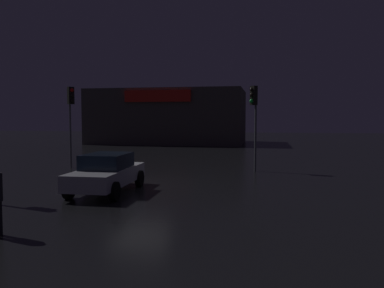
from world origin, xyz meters
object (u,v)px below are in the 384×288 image
Objects in this scene: store_building at (170,117)px; traffic_signal_opposite at (254,108)px; traffic_signal_cross_left at (71,106)px; car_near at (107,172)px.

store_building is 24.27m from traffic_signal_opposite.
car_near is at bearing -52.68° from traffic_signal_cross_left.
store_building is 3.63× the size of traffic_signal_cross_left.
store_building is at bearing 114.59° from traffic_signal_opposite.
traffic_signal_cross_left is at bearing -90.21° from store_building.
store_building is 29.38m from car_near.
traffic_signal_cross_left is (-10.18, -0.47, 0.14)m from traffic_signal_opposite.
traffic_signal_opposite is at bearing 2.67° from traffic_signal_cross_left.
traffic_signal_cross_left reaches higher than traffic_signal_opposite.
car_near is (4.77, -28.91, -2.20)m from store_building.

